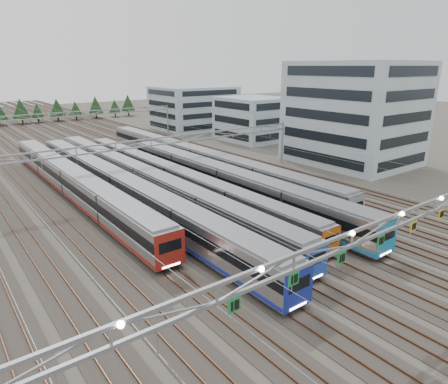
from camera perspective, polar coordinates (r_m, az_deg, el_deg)
ground at (r=35.77m, az=22.14°, el=-14.70°), size 400.00×400.00×0.00m
track_bed at (r=118.73m, az=-23.66°, el=7.96°), size 54.00×260.00×5.42m
train_a at (r=61.86m, az=-20.83°, el=1.38°), size 3.14×57.01×4.10m
train_b at (r=56.88m, az=-14.44°, el=0.59°), size 3.08×66.03×4.01m
train_c at (r=61.02m, az=-11.56°, el=1.84°), size 2.92×67.22×3.81m
train_d at (r=62.15m, az=-7.40°, el=2.19°), size 2.69×61.02×3.51m
train_e at (r=58.22m, az=0.24°, el=1.63°), size 3.19×51.85×4.17m
train_f at (r=71.85m, az=-3.70°, el=4.67°), size 3.18×66.48×4.16m
gantry_near at (r=32.62m, az=23.70°, el=-4.14°), size 56.36×0.61×8.08m
gantry_mid at (r=61.92m, az=-10.34°, el=6.17°), size 56.36×0.36×8.00m
gantry_far at (r=103.68m, az=-21.92°, el=9.71°), size 56.36×0.36×8.00m
depot_bldg_south at (r=82.21m, az=18.06°, el=10.64°), size 18.00×22.00×19.22m
depot_bldg_mid at (r=103.81m, az=4.12°, el=10.38°), size 14.00×16.00×10.82m
depot_bldg_north at (r=124.08m, az=-4.34°, el=11.93°), size 22.00×18.00×12.47m
treeline at (r=148.32m, az=-28.37°, el=10.06°), size 87.50×5.60×7.02m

